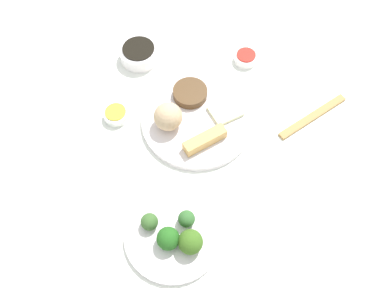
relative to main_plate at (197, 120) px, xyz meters
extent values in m
cube|color=white|center=(-0.01, -0.02, -0.02)|extent=(2.20, 2.20, 0.02)
cylinder|color=white|center=(0.00, 0.00, 0.00)|extent=(0.29, 0.29, 0.02)
sphere|color=tan|center=(0.02, 0.07, 0.04)|extent=(0.07, 0.07, 0.07)
cube|color=tan|center=(-0.07, 0.02, 0.02)|extent=(0.03, 0.11, 0.03)
cube|color=beige|center=(-0.02, -0.07, 0.01)|extent=(0.07, 0.08, 0.01)
cylinder|color=#4F351C|center=(0.07, -0.02, 0.02)|extent=(0.09, 0.09, 0.02)
cylinder|color=white|center=(-0.22, 0.20, 0.00)|extent=(0.22, 0.22, 0.01)
sphere|color=#235D1C|center=(-0.24, 0.22, 0.03)|extent=(0.05, 0.05, 0.05)
sphere|color=#32622D|center=(-0.22, 0.16, 0.02)|extent=(0.04, 0.04, 0.04)
sphere|color=#3A631D|center=(-0.27, 0.19, 0.03)|extent=(0.05, 0.05, 0.05)
sphere|color=#39602B|center=(-0.18, 0.24, 0.03)|extent=(0.04, 0.04, 0.04)
cylinder|color=white|center=(0.27, 0.02, 0.01)|extent=(0.11, 0.11, 0.04)
cylinder|color=black|center=(0.27, 0.02, 0.03)|extent=(0.09, 0.09, 0.00)
cylinder|color=white|center=(0.12, 0.17, 0.00)|extent=(0.06, 0.06, 0.02)
cylinder|color=yellow|center=(0.12, 0.17, 0.02)|extent=(0.05, 0.05, 0.00)
cylinder|color=white|center=(0.10, -0.23, 0.00)|extent=(0.06, 0.06, 0.02)
cylinder|color=red|center=(0.10, -0.23, 0.02)|extent=(0.05, 0.05, 0.00)
cube|color=#AB7E43|center=(-0.15, -0.26, 0.00)|extent=(0.03, 0.22, 0.01)
camera|label=1|loc=(-0.46, 0.30, 0.86)|focal=37.22mm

